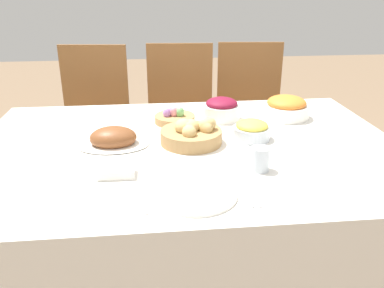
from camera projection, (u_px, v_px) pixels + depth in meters
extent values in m
cube|color=white|center=(189.00, 224.00, 1.78)|extent=(1.72, 1.20, 0.75)
cylinder|color=brown|center=(149.00, 184.00, 2.47)|extent=(0.03, 0.03, 0.43)
cylinder|color=brown|center=(213.00, 183.00, 2.48)|extent=(0.03, 0.03, 0.43)
cylinder|color=brown|center=(153.00, 158.00, 2.83)|extent=(0.03, 0.03, 0.43)
cylinder|color=brown|center=(208.00, 157.00, 2.84)|extent=(0.03, 0.03, 0.43)
cube|color=brown|center=(181.00, 138.00, 2.57)|extent=(0.45, 0.45, 0.02)
cube|color=brown|center=(180.00, 86.00, 2.65)|extent=(0.42, 0.05, 0.55)
cylinder|color=brown|center=(222.00, 180.00, 2.52)|extent=(0.03, 0.03, 0.43)
cylinder|color=brown|center=(285.00, 180.00, 2.52)|extent=(0.03, 0.03, 0.43)
cylinder|color=brown|center=(218.00, 155.00, 2.88)|extent=(0.03, 0.03, 0.43)
cylinder|color=brown|center=(273.00, 155.00, 2.88)|extent=(0.03, 0.03, 0.43)
cube|color=brown|center=(251.00, 135.00, 2.61)|extent=(0.46, 0.46, 0.02)
cube|color=brown|center=(249.00, 84.00, 2.69)|extent=(0.42, 0.06, 0.55)
cylinder|color=brown|center=(56.00, 188.00, 2.42)|extent=(0.03, 0.03, 0.43)
cylinder|color=brown|center=(121.00, 188.00, 2.42)|extent=(0.03, 0.03, 0.43)
cylinder|color=brown|center=(74.00, 161.00, 2.78)|extent=(0.03, 0.03, 0.43)
cylinder|color=brown|center=(130.00, 161.00, 2.78)|extent=(0.03, 0.03, 0.43)
cube|color=brown|center=(92.00, 141.00, 2.51)|extent=(0.46, 0.46, 0.02)
cube|color=brown|center=(95.00, 88.00, 2.59)|extent=(0.42, 0.06, 0.55)
cylinder|color=#AD8451|center=(191.00, 137.00, 1.65)|extent=(0.25, 0.25, 0.06)
ellipsoid|color=tan|center=(184.00, 124.00, 1.66)|extent=(0.09, 0.08, 0.05)
ellipsoid|color=tan|center=(188.00, 132.00, 1.58)|extent=(0.08, 0.08, 0.06)
ellipsoid|color=tan|center=(205.00, 127.00, 1.63)|extent=(0.08, 0.10, 0.06)
ellipsoid|color=tan|center=(191.00, 126.00, 1.63)|extent=(0.07, 0.07, 0.06)
ellipsoid|color=tan|center=(183.00, 126.00, 1.62)|extent=(0.08, 0.08, 0.06)
ellipsoid|color=tan|center=(189.00, 128.00, 1.62)|extent=(0.08, 0.08, 0.06)
ellipsoid|color=tan|center=(208.00, 124.00, 1.63)|extent=(0.09, 0.09, 0.06)
cylinder|color=#AD8451|center=(175.00, 119.00, 1.89)|extent=(0.19, 0.19, 0.03)
ellipsoid|color=pink|center=(173.00, 111.00, 1.89)|extent=(0.04, 0.04, 0.05)
ellipsoid|color=#B27AD1|center=(167.00, 113.00, 1.86)|extent=(0.04, 0.04, 0.05)
ellipsoid|color=#B27AD1|center=(172.00, 112.00, 1.87)|extent=(0.04, 0.04, 0.05)
ellipsoid|color=#7FCC7A|center=(180.00, 112.00, 1.87)|extent=(0.04, 0.04, 0.05)
ellipsoid|color=pink|center=(174.00, 112.00, 1.87)|extent=(0.04, 0.04, 0.05)
ellipsoid|color=white|center=(114.00, 144.00, 1.63)|extent=(0.29, 0.20, 0.01)
ellipsoid|color=brown|center=(113.00, 138.00, 1.62)|extent=(0.19, 0.14, 0.09)
cylinder|color=white|center=(286.00, 111.00, 1.95)|extent=(0.22, 0.22, 0.06)
ellipsoid|color=orange|center=(287.00, 103.00, 1.93)|extent=(0.18, 0.18, 0.07)
cylinder|color=white|center=(221.00, 112.00, 1.92)|extent=(0.17, 0.17, 0.07)
ellipsoid|color=maroon|center=(222.00, 103.00, 1.91)|extent=(0.15, 0.15, 0.05)
cylinder|color=silver|center=(252.00, 133.00, 1.69)|extent=(0.16, 0.16, 0.05)
ellipsoid|color=#F4DB4C|center=(252.00, 125.00, 1.68)|extent=(0.13, 0.13, 0.05)
cylinder|color=white|center=(196.00, 194.00, 1.25)|extent=(0.26, 0.26, 0.01)
cube|color=silver|center=(146.00, 198.00, 1.24)|extent=(0.02, 0.19, 0.00)
cube|color=silver|center=(245.00, 192.00, 1.27)|extent=(0.02, 0.19, 0.00)
cube|color=silver|center=(254.00, 192.00, 1.27)|extent=(0.02, 0.19, 0.00)
cylinder|color=silver|center=(260.00, 159.00, 1.41)|extent=(0.07, 0.07, 0.09)
cube|color=white|center=(116.00, 172.00, 1.38)|extent=(0.12, 0.08, 0.03)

